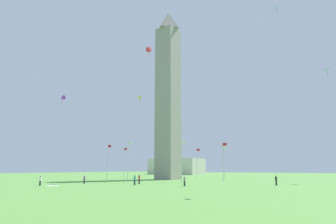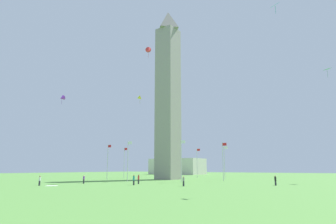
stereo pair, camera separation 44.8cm
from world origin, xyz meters
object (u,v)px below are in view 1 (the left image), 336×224
(person_white_shirt, at_px, (40,181))
(flagpole_nw, at_px, (182,159))
(obelisk_monument, at_px, (168,91))
(flagpole_w, at_px, (128,159))
(person_black_shirt, at_px, (276,180))
(kite_green_diamond, at_px, (327,70))
(flagpole_s, at_px, (124,161))
(flagpole_sw, at_px, (108,160))
(flagpole_ne, at_px, (224,161))
(person_red_shirt, at_px, (139,179))
(person_gray_shirt, at_px, (185,181))
(person_purple_shirt, at_px, (84,179))
(kite_purple_delta, at_px, (62,98))
(distant_building, at_px, (176,167))
(kite_red_delta, at_px, (149,50))
(picnic_blanket_near_first_person, at_px, (52,186))
(flagpole_e, at_px, (197,162))
(kite_cyan_diamond, at_px, (277,6))
(flagpole_se, at_px, (159,162))
(person_teal_shirt, at_px, (135,180))
(flagpole_n, at_px, (223,160))
(kite_yellow_delta, at_px, (140,98))

(person_white_shirt, bearing_deg, flagpole_nw, -21.33)
(obelisk_monument, bearing_deg, flagpole_w, -89.80)
(person_black_shirt, bearing_deg, kite_green_diamond, -111.14)
(flagpole_s, height_order, flagpole_sw, same)
(flagpole_ne, height_order, flagpole_s, same)
(person_black_shirt, distance_m, person_red_shirt, 24.18)
(obelisk_monument, xyz_separation_m, person_gray_shirt, (18.70, -22.59, -22.62))
(person_purple_shirt, distance_m, kite_purple_delta, 18.12)
(flagpole_sw, bearing_deg, kite_green_diamond, 20.86)
(person_gray_shirt, bearing_deg, distant_building, -33.31)
(person_black_shirt, bearing_deg, obelisk_monument, -21.65)
(flagpole_ne, distance_m, kite_purple_delta, 44.54)
(kite_purple_delta, relative_size, kite_red_delta, 0.74)
(person_black_shirt, distance_m, person_purple_shirt, 34.66)
(kite_green_diamond, distance_m, kite_purple_delta, 58.24)
(distant_building, bearing_deg, kite_green_diamond, -33.51)
(person_gray_shirt, xyz_separation_m, picnic_blanket_near_first_person, (-18.76, -11.29, -0.78))
(flagpole_e, xyz_separation_m, kite_cyan_diamond, (35.25, -39.84, 20.73))
(flagpole_s, relative_size, distant_building, 0.36)
(person_white_shirt, height_order, kite_red_delta, kite_red_delta)
(flagpole_se, xyz_separation_m, kite_red_delta, (14.38, -24.06, 25.16))
(person_purple_shirt, height_order, picnic_blanket_near_first_person, person_purple_shirt)
(person_teal_shirt, bearing_deg, kite_green_diamond, -52.32)
(flagpole_n, height_order, person_purple_shirt, flagpole_n)
(obelisk_monument, distance_m, kite_yellow_delta, 9.23)
(person_gray_shirt, relative_size, distant_building, 0.07)
(person_purple_shirt, relative_size, picnic_blanket_near_first_person, 0.89)
(person_purple_shirt, distance_m, kite_cyan_diamond, 44.12)
(distant_building, bearing_deg, flagpole_nw, -56.36)
(flagpole_ne, distance_m, flagpole_nw, 21.86)
(kite_green_diamond, relative_size, distant_building, 0.09)
(flagpole_nw, xyz_separation_m, kite_cyan_diamond, (24.32, -13.45, 20.73))
(kite_yellow_delta, bearing_deg, obelisk_monument, 70.14)
(flagpole_w, bearing_deg, flagpole_sw, 157.50)
(person_white_shirt, xyz_separation_m, person_red_shirt, (10.02, 13.69, 0.05))
(kite_purple_delta, height_order, picnic_blanket_near_first_person, kite_purple_delta)
(obelisk_monument, xyz_separation_m, distant_building, (-32.20, 53.98, -19.82))
(flagpole_se, relative_size, flagpole_nw, 1.00)
(flagpole_w, bearing_deg, person_purple_shirt, -96.46)
(flagpole_sw, xyz_separation_m, person_white_shirt, (8.88, -23.97, -3.98))
(person_purple_shirt, bearing_deg, kite_yellow_delta, -11.24)
(person_red_shirt, distance_m, kite_purple_delta, 24.04)
(picnic_blanket_near_first_person, bearing_deg, flagpole_se, 103.57)
(picnic_blanket_near_first_person, bearing_deg, distant_building, 110.10)
(flagpole_s, distance_m, distant_building, 56.55)
(flagpole_n, xyz_separation_m, picnic_blanket_near_first_person, (-15.57, -33.88, -4.78))
(person_red_shirt, relative_size, person_gray_shirt, 1.08)
(person_black_shirt, bearing_deg, person_gray_shirt, 42.27)
(flagpole_s, bearing_deg, person_purple_shirt, -61.59)
(person_white_shirt, bearing_deg, flagpole_sw, 27.44)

